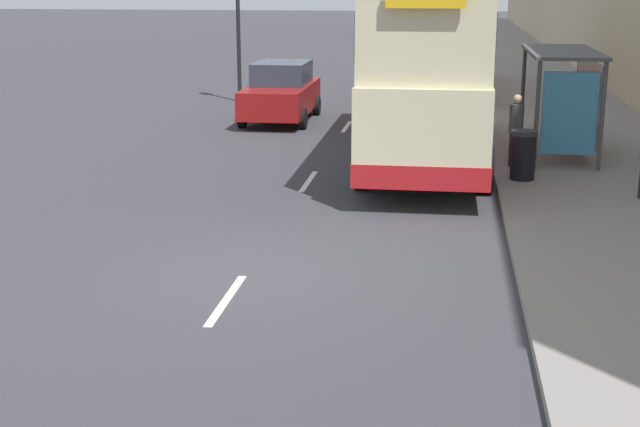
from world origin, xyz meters
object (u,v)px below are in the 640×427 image
object	(u,v)px
car_1	(443,28)
pedestrian_1	(516,130)
traffic_light_far_kerb	(238,3)
double_decker_bus_ahead	(441,32)
car_0	(428,47)
double_decker_bus_near	(429,65)
bus_shelter	(570,83)
car_2	(281,92)
car_3	(378,24)
litter_bin	(523,155)

from	to	relation	value
car_1	pedestrian_1	xyz separation A→B (m)	(1.93, -43.97, 0.08)
pedestrian_1	traffic_light_far_kerb	world-z (taller)	traffic_light_far_kerb
double_decker_bus_ahead	car_0	world-z (taller)	double_decker_bus_ahead
double_decker_bus_near	pedestrian_1	distance (m)	2.70
car_0	pedestrian_1	world-z (taller)	car_0
bus_shelter	car_2	distance (m)	9.53
car_3	litter_bin	bearing A→B (deg)	97.97
double_decker_bus_near	car_1	world-z (taller)	double_decker_bus_near
car_3	litter_bin	size ratio (longest dim) A/B	4.27
car_0	double_decker_bus_ahead	bearing A→B (deg)	-86.42
car_2	car_3	size ratio (longest dim) A/B	1.01
car_3	pedestrian_1	size ratio (longest dim) A/B	2.75
car_0	car_1	xyz separation A→B (m)	(0.66, 17.91, -0.00)
car_0	litter_bin	bearing A→B (deg)	-84.44
car_0	traffic_light_far_kerb	distance (m)	16.70
double_decker_bus_near	car_3	distance (m)	47.47
double_decker_bus_near	car_0	xyz separation A→B (m)	(-0.59, 24.80, -1.39)
litter_bin	traffic_light_far_kerb	size ratio (longest dim) A/B	0.21
pedestrian_1	car_3	bearing A→B (deg)	98.10
double_decker_bus_near	pedestrian_1	world-z (taller)	double_decker_bus_near
bus_shelter	pedestrian_1	xyz separation A→B (m)	(-1.30, -1.47, -0.90)
car_2	bus_shelter	bearing A→B (deg)	146.50
bus_shelter	car_0	world-z (taller)	bus_shelter
double_decker_bus_near	car_2	world-z (taller)	double_decker_bus_near
car_0	car_3	size ratio (longest dim) A/B	0.88
car_1	traffic_light_far_kerb	size ratio (longest dim) A/B	0.80
car_1	car_2	world-z (taller)	car_1
car_2	double_decker_bus_near	bearing A→B (deg)	130.25
double_decker_bus_near	car_0	world-z (taller)	double_decker_bus_near
double_decker_bus_near	litter_bin	bearing A→B (deg)	-51.57
double_decker_bus_ahead	traffic_light_far_kerb	xyz separation A→B (m)	(-7.01, -3.64, 1.14)
car_1	double_decker_bus_near	bearing A→B (deg)	-90.09
bus_shelter	pedestrian_1	bearing A→B (deg)	-131.49
bus_shelter	pedestrian_1	world-z (taller)	bus_shelter
car_2	car_1	bearing A→B (deg)	-97.14
car_3	pedestrian_1	xyz separation A→B (m)	(6.90, -48.45, 0.09)
bus_shelter	litter_bin	size ratio (longest dim) A/B	4.00
double_decker_bus_ahead	litter_bin	xyz separation A→B (m)	(1.94, -15.79, -1.62)
car_3	car_1	bearing A→B (deg)	137.89
double_decker_bus_near	car_2	distance (m)	7.27
bus_shelter	car_2	world-z (taller)	bus_shelter
traffic_light_far_kerb	car_1	bearing A→B (deg)	78.18
pedestrian_1	litter_bin	world-z (taller)	pedestrian_1
car_0	car_3	xyz separation A→B (m)	(-4.30, 22.39, -0.02)
car_0	bus_shelter	bearing A→B (deg)	-81.01
double_decker_bus_ahead	litter_bin	world-z (taller)	double_decker_bus_ahead
pedestrian_1	litter_bin	bearing A→B (deg)	-86.79
car_1	litter_bin	world-z (taller)	car_1
car_0	car_3	distance (m)	22.80
car_2	pedestrian_1	bearing A→B (deg)	134.59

